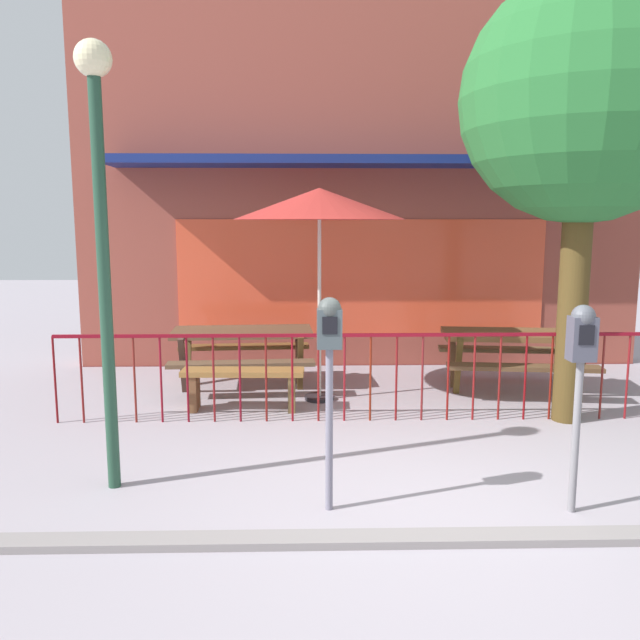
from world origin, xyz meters
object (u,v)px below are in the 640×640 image
Objects in this scene: picnic_table_left at (243,342)px; parking_meter_near at (329,347)px; patio_umbrella at (319,205)px; street_tree at (585,101)px; street_lamp at (100,200)px; parking_meter_far at (581,354)px; picnic_table_right at (515,345)px; patio_bench at (243,380)px.

parking_meter_near is at bearing -74.76° from picnic_table_left.
patio_umbrella is 1.58× the size of parking_meter_near.
street_lamp is (-4.43, -1.67, -1.05)m from street_tree.
parking_meter_far is 3.77m from street_lamp.
picnic_table_left is 3.50m from picnic_table_right.
parking_meter_far reaches higher than patio_bench.
picnic_table_left is at bearing 175.24° from picnic_table_right.
parking_meter_far is at bearing -101.27° from picnic_table_right.
picnic_table_left reaches higher than patio_bench.
parking_meter_near reaches higher than picnic_table_right.
parking_meter_far is at bearing -59.67° from patio_umbrella.
picnic_table_right is 1.21× the size of parking_meter_near.
patio_bench is at bearing -84.55° from picnic_table_left.
parking_meter_far is (-0.68, -3.42, 0.59)m from picnic_table_right.
patio_umbrella reaches higher than picnic_table_right.
patio_bench is at bearing 135.22° from parking_meter_far.
parking_meter_near reaches higher than parking_meter_far.
patio_bench is (-3.39, -0.74, -0.26)m from picnic_table_right.
parking_meter_near is (0.00, -3.02, -1.11)m from patio_umbrella.
picnic_table_right is at bearing 12.31° from patio_bench.
patio_umbrella is 3.77m from parking_meter_far.
parking_meter_near is at bearing -71.10° from patio_bench.
parking_meter_far is at bearing -52.95° from picnic_table_left.
street_tree is (0.19, -1.21, 2.75)m from picnic_table_right.
parking_meter_far is (1.81, -0.08, -0.04)m from parking_meter_near.
street_tree reaches higher than parking_meter_far.
patio_umbrella is at bearing 90.01° from parking_meter_near.
picnic_table_left is 1.17× the size of parking_meter_near.
picnic_table_right is 3.01m from street_tree.
patio_umbrella is 3.01m from street_tree.
picnic_table_right is 5.40m from street_lamp.
street_lamp is (-1.74, -2.55, -0.04)m from patio_umbrella.
parking_meter_near is at bearing 177.38° from parking_meter_far.
street_lamp is (-4.24, -2.88, 1.70)m from picnic_table_right.
picnic_table_left is 0.74× the size of patio_umbrella.
street_lamp is (-0.85, -2.14, 1.96)m from patio_bench.
picnic_table_right is (3.48, -0.29, 0.00)m from picnic_table_left.
street_tree is at bearing -80.88° from picnic_table_right.
patio_bench is 2.89m from parking_meter_near.
patio_bench is at bearing 172.56° from street_tree.
street_lamp is at bearing -145.84° from picnic_table_right.
parking_meter_near is 1.03× the size of parking_meter_far.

